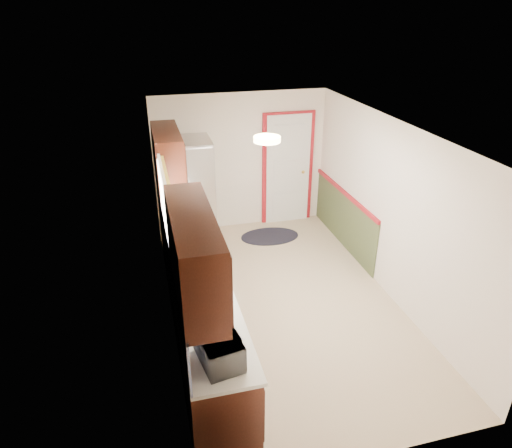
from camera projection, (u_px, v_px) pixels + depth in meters
room_shell at (285, 223)px, 5.78m from camera, size 3.20×5.20×2.52m
kitchen_run at (192, 274)px, 5.42m from camera, size 0.63×4.00×2.20m
back_wall_trim at (300, 180)px, 8.07m from camera, size 1.12×2.30×2.08m
ceiling_fixture at (267, 139)px, 5.03m from camera, size 0.30×0.30×0.06m
microwave at (219, 346)px, 3.86m from camera, size 0.35×0.52×0.33m
refrigerator at (188, 197)px, 7.23m from camera, size 0.78×0.78×1.86m
rug at (270, 236)px, 8.03m from camera, size 1.05×0.70×0.01m
cooktop at (183, 217)px, 6.53m from camera, size 0.52×0.63×0.02m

